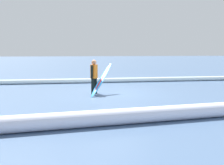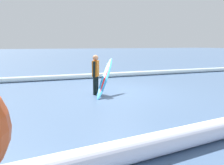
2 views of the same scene
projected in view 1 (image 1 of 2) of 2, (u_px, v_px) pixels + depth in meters
The scene contains 5 objects.
ground_plane at pixel (114, 93), 11.76m from camera, with size 187.42×187.42×0.00m, color #455F82.
surfer at pixel (94, 75), 11.43m from camera, with size 0.35×0.50×1.53m.
surfboard at pixel (102, 79), 11.31m from camera, with size 1.31×1.60×1.37m.
wave_crest_foreground at pixel (147, 80), 16.07m from camera, with size 0.28×0.28×20.31m, color white.
wave_crest_midground at pixel (169, 113), 7.01m from camera, with size 0.42×0.42×21.59m, color white.
Camera 1 is at (2.37, 11.37, 1.89)m, focal length 41.11 mm.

